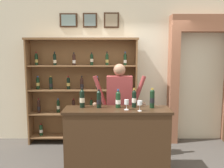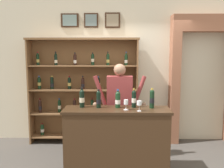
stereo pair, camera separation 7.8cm
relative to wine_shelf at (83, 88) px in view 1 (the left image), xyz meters
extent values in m
cube|color=beige|center=(0.88, 0.25, 0.44)|extent=(12.00, 0.16, 3.16)
cube|color=#382316|center=(-0.29, 0.15, 1.39)|extent=(0.36, 0.02, 0.28)
cube|color=gray|center=(-0.29, 0.14, 1.39)|extent=(0.29, 0.01, 0.22)
cube|color=#382316|center=(0.15, 0.15, 1.39)|extent=(0.29, 0.02, 0.29)
cube|color=slate|center=(0.15, 0.14, 1.39)|extent=(0.23, 0.01, 0.23)
cube|color=#382316|center=(0.59, 0.15, 1.39)|extent=(0.31, 0.02, 0.31)
cube|color=gray|center=(0.59, 0.14, 1.39)|extent=(0.25, 0.01, 0.25)
cube|color=brown|center=(-1.09, -0.05, -0.06)|extent=(0.03, 0.33, 2.16)
cube|color=brown|center=(1.09, -0.05, -0.06)|extent=(0.03, 0.33, 2.16)
cube|color=brown|center=(0.00, 0.11, -0.06)|extent=(2.21, 0.02, 2.16)
cube|color=brown|center=(0.00, -0.05, -1.01)|extent=(2.15, 0.31, 0.03)
cylinder|color=#19381E|center=(-0.88, -0.04, -0.90)|extent=(0.07, 0.07, 0.19)
sphere|color=#19381E|center=(-0.88, -0.04, -0.80)|extent=(0.07, 0.07, 0.07)
cylinder|color=#19381E|center=(-0.88, -0.04, -0.78)|extent=(0.03, 0.03, 0.06)
cylinder|color=maroon|center=(-0.88, -0.04, -0.76)|extent=(0.03, 0.03, 0.03)
cylinder|color=silver|center=(-0.88, -0.04, -0.90)|extent=(0.07, 0.07, 0.06)
cylinder|color=black|center=(-0.38, -0.01, -0.90)|extent=(0.07, 0.07, 0.19)
sphere|color=black|center=(-0.38, -0.01, -0.80)|extent=(0.07, 0.07, 0.07)
cylinder|color=black|center=(-0.38, -0.01, -0.77)|extent=(0.03, 0.03, 0.07)
cylinder|color=navy|center=(-0.38, -0.01, -0.74)|extent=(0.03, 0.03, 0.03)
cylinder|color=silver|center=(-0.38, -0.01, -0.93)|extent=(0.07, 0.07, 0.06)
cylinder|color=#19381E|center=(0.03, -0.08, -0.90)|extent=(0.07, 0.07, 0.19)
sphere|color=#19381E|center=(0.03, -0.08, -0.80)|extent=(0.07, 0.07, 0.07)
cylinder|color=#19381E|center=(0.03, -0.08, -0.78)|extent=(0.03, 0.03, 0.06)
cylinder|color=#99999E|center=(0.03, -0.08, -0.76)|extent=(0.04, 0.04, 0.03)
cylinder|color=silver|center=(0.03, -0.08, -0.92)|extent=(0.07, 0.07, 0.06)
cylinder|color=black|center=(0.47, -0.04, -0.90)|extent=(0.07, 0.07, 0.19)
sphere|color=black|center=(0.47, -0.04, -0.80)|extent=(0.07, 0.07, 0.07)
cylinder|color=black|center=(0.47, -0.04, -0.77)|extent=(0.03, 0.03, 0.08)
cylinder|color=black|center=(0.47, -0.04, -0.74)|extent=(0.04, 0.04, 0.03)
cylinder|color=silver|center=(0.47, -0.04, -0.93)|extent=(0.07, 0.07, 0.06)
cylinder|color=black|center=(0.81, -0.07, -0.90)|extent=(0.07, 0.07, 0.19)
sphere|color=black|center=(0.81, -0.07, -0.80)|extent=(0.07, 0.07, 0.07)
cylinder|color=black|center=(0.81, -0.07, -0.77)|extent=(0.03, 0.03, 0.08)
cylinder|color=navy|center=(0.81, -0.07, -0.74)|extent=(0.04, 0.04, 0.03)
cylinder|color=silver|center=(0.81, -0.07, -0.93)|extent=(0.07, 0.07, 0.06)
cube|color=brown|center=(0.00, -0.05, -0.52)|extent=(2.15, 0.31, 0.02)
cylinder|color=black|center=(-0.91, -0.06, -0.39)|extent=(0.06, 0.06, 0.23)
sphere|color=black|center=(-0.91, -0.06, -0.27)|extent=(0.06, 0.06, 0.06)
cylinder|color=black|center=(-0.91, -0.06, -0.24)|extent=(0.02, 0.02, 0.07)
cylinder|color=maroon|center=(-0.91, -0.06, -0.21)|extent=(0.03, 0.03, 0.03)
cylinder|color=black|center=(-0.91, -0.06, -0.41)|extent=(0.07, 0.07, 0.07)
cylinder|color=black|center=(-0.51, -0.02, -0.40)|extent=(0.06, 0.06, 0.22)
sphere|color=black|center=(-0.51, -0.02, -0.28)|extent=(0.06, 0.06, 0.06)
cylinder|color=black|center=(-0.51, -0.02, -0.25)|extent=(0.03, 0.03, 0.07)
cylinder|color=navy|center=(-0.51, -0.02, -0.23)|extent=(0.03, 0.03, 0.03)
cylinder|color=beige|center=(-0.51, -0.02, -0.40)|extent=(0.07, 0.07, 0.07)
cylinder|color=black|center=(-0.19, -0.07, -0.39)|extent=(0.06, 0.06, 0.23)
sphere|color=black|center=(-0.19, -0.07, -0.27)|extent=(0.06, 0.06, 0.06)
cylinder|color=black|center=(-0.19, -0.07, -0.24)|extent=(0.03, 0.03, 0.07)
cylinder|color=maroon|center=(-0.19, -0.07, -0.22)|extent=(0.03, 0.03, 0.03)
cylinder|color=silver|center=(-0.19, -0.07, -0.39)|extent=(0.07, 0.07, 0.07)
cylinder|color=#19381E|center=(0.17, -0.02, -0.39)|extent=(0.06, 0.06, 0.22)
sphere|color=#19381E|center=(0.17, -0.02, -0.28)|extent=(0.06, 0.06, 0.06)
cylinder|color=#19381E|center=(0.17, -0.02, -0.24)|extent=(0.02, 0.02, 0.07)
cylinder|color=maroon|center=(0.17, -0.02, -0.22)|extent=(0.03, 0.03, 0.03)
cylinder|color=tan|center=(0.17, -0.02, -0.40)|extent=(0.07, 0.07, 0.07)
cylinder|color=#19381E|center=(0.54, -0.03, -0.40)|extent=(0.06, 0.06, 0.22)
sphere|color=#19381E|center=(0.54, -0.03, -0.28)|extent=(0.06, 0.06, 0.06)
cylinder|color=#19381E|center=(0.54, -0.03, -0.26)|extent=(0.03, 0.03, 0.06)
cylinder|color=#99999E|center=(0.54, -0.03, -0.24)|extent=(0.03, 0.03, 0.03)
cylinder|color=silver|center=(0.54, -0.03, -0.40)|extent=(0.07, 0.07, 0.07)
cylinder|color=#19381E|center=(0.90, -0.04, -0.39)|extent=(0.06, 0.06, 0.22)
sphere|color=#19381E|center=(0.90, -0.04, -0.28)|extent=(0.06, 0.06, 0.06)
cylinder|color=#19381E|center=(0.90, -0.04, -0.25)|extent=(0.02, 0.02, 0.07)
cylinder|color=maroon|center=(0.90, -0.04, -0.22)|extent=(0.03, 0.03, 0.03)
cylinder|color=silver|center=(0.90, -0.04, -0.41)|extent=(0.07, 0.07, 0.07)
cube|color=brown|center=(0.00, -0.05, -0.03)|extent=(2.15, 0.31, 0.02)
cylinder|color=black|center=(-0.91, -0.03, 0.09)|extent=(0.07, 0.07, 0.20)
sphere|color=black|center=(-0.91, -0.03, 0.19)|extent=(0.07, 0.07, 0.07)
cylinder|color=black|center=(-0.91, -0.03, 0.22)|extent=(0.03, 0.03, 0.07)
cylinder|color=navy|center=(-0.91, -0.03, 0.24)|extent=(0.04, 0.04, 0.03)
cylinder|color=tan|center=(-0.91, -0.03, 0.09)|extent=(0.07, 0.07, 0.06)
cylinder|color=black|center=(-0.64, -0.05, 0.09)|extent=(0.07, 0.07, 0.21)
sphere|color=black|center=(-0.64, -0.05, 0.21)|extent=(0.07, 0.07, 0.07)
cylinder|color=black|center=(-0.64, -0.05, 0.23)|extent=(0.03, 0.03, 0.06)
cylinder|color=#B79338|center=(-0.64, -0.05, 0.24)|extent=(0.03, 0.03, 0.03)
cylinder|color=black|center=(-0.64, -0.05, 0.07)|extent=(0.07, 0.07, 0.07)
cylinder|color=black|center=(-0.28, -0.06, 0.09)|extent=(0.07, 0.07, 0.20)
sphere|color=black|center=(-0.28, -0.06, 0.19)|extent=(0.07, 0.07, 0.07)
cylinder|color=black|center=(-0.28, -0.06, 0.22)|extent=(0.03, 0.03, 0.07)
cylinder|color=maroon|center=(-0.28, -0.06, 0.25)|extent=(0.03, 0.03, 0.03)
cylinder|color=tan|center=(-0.28, -0.06, 0.09)|extent=(0.07, 0.07, 0.06)
cylinder|color=black|center=(-0.01, -0.07, 0.08)|extent=(0.07, 0.07, 0.19)
sphere|color=black|center=(-0.01, -0.07, 0.19)|extent=(0.07, 0.07, 0.07)
cylinder|color=black|center=(-0.01, -0.07, 0.22)|extent=(0.03, 0.03, 0.08)
cylinder|color=black|center=(-0.01, -0.07, 0.25)|extent=(0.03, 0.03, 0.03)
cylinder|color=black|center=(-0.01, -0.07, 0.07)|extent=(0.07, 0.07, 0.06)
cylinder|color=black|center=(0.31, -0.07, 0.08)|extent=(0.07, 0.07, 0.20)
sphere|color=black|center=(0.31, -0.07, 0.19)|extent=(0.07, 0.07, 0.07)
cylinder|color=black|center=(0.31, -0.07, 0.22)|extent=(0.03, 0.03, 0.07)
cylinder|color=navy|center=(0.31, -0.07, 0.24)|extent=(0.03, 0.03, 0.03)
cylinder|color=beige|center=(0.31, -0.07, 0.08)|extent=(0.07, 0.07, 0.06)
cylinder|color=black|center=(0.64, -0.04, 0.09)|extent=(0.07, 0.07, 0.20)
sphere|color=black|center=(0.64, -0.04, 0.20)|extent=(0.07, 0.07, 0.07)
cylinder|color=black|center=(0.64, -0.04, 0.22)|extent=(0.03, 0.03, 0.06)
cylinder|color=#B79338|center=(0.64, -0.04, 0.24)|extent=(0.03, 0.03, 0.03)
cylinder|color=tan|center=(0.64, -0.04, 0.07)|extent=(0.07, 0.07, 0.07)
cylinder|color=black|center=(0.94, -0.02, 0.09)|extent=(0.07, 0.07, 0.21)
sphere|color=black|center=(0.94, -0.02, 0.20)|extent=(0.07, 0.07, 0.07)
cylinder|color=black|center=(0.94, -0.02, 0.23)|extent=(0.03, 0.03, 0.07)
cylinder|color=#99999E|center=(0.94, -0.02, 0.26)|extent=(0.03, 0.03, 0.03)
cylinder|color=black|center=(0.94, -0.02, 0.09)|extent=(0.07, 0.07, 0.07)
cube|color=brown|center=(0.00, -0.05, 0.47)|extent=(2.15, 0.31, 0.02)
cylinder|color=black|center=(-0.92, -0.03, 0.57)|extent=(0.06, 0.06, 0.19)
sphere|color=black|center=(-0.92, -0.03, 0.68)|extent=(0.06, 0.06, 0.06)
cylinder|color=black|center=(-0.92, -0.03, 0.71)|extent=(0.03, 0.03, 0.07)
cylinder|color=maroon|center=(-0.92, -0.03, 0.73)|extent=(0.03, 0.03, 0.03)
cylinder|color=tan|center=(-0.92, -0.03, 0.56)|extent=(0.07, 0.07, 0.06)
cylinder|color=black|center=(-0.54, -0.09, 0.57)|extent=(0.06, 0.06, 0.19)
sphere|color=black|center=(-0.54, -0.09, 0.68)|extent=(0.06, 0.06, 0.06)
cylinder|color=black|center=(-0.54, -0.09, 0.71)|extent=(0.03, 0.03, 0.08)
cylinder|color=black|center=(-0.54, -0.09, 0.74)|extent=(0.03, 0.03, 0.03)
cylinder|color=beige|center=(-0.54, -0.09, 0.55)|extent=(0.07, 0.07, 0.06)
cylinder|color=black|center=(-0.16, -0.06, 0.57)|extent=(0.06, 0.06, 0.19)
sphere|color=black|center=(-0.16, -0.06, 0.67)|extent=(0.06, 0.06, 0.06)
cylinder|color=black|center=(-0.16, -0.06, 0.70)|extent=(0.03, 0.03, 0.06)
cylinder|color=black|center=(-0.16, -0.06, 0.72)|extent=(0.03, 0.03, 0.03)
cylinder|color=silver|center=(-0.16, -0.06, 0.55)|extent=(0.07, 0.07, 0.06)
cylinder|color=black|center=(0.20, -0.06, 0.57)|extent=(0.06, 0.06, 0.19)
sphere|color=black|center=(0.20, -0.06, 0.67)|extent=(0.06, 0.06, 0.06)
cylinder|color=black|center=(0.20, -0.06, 0.70)|extent=(0.02, 0.02, 0.06)
cylinder|color=black|center=(0.20, -0.06, 0.72)|extent=(0.03, 0.03, 0.03)
cylinder|color=beige|center=(0.20, -0.06, 0.57)|extent=(0.07, 0.07, 0.06)
cylinder|color=#19381E|center=(0.51, -0.07, 0.57)|extent=(0.06, 0.06, 0.19)
sphere|color=#19381E|center=(0.51, -0.07, 0.67)|extent=(0.06, 0.06, 0.06)
cylinder|color=#19381E|center=(0.51, -0.07, 0.71)|extent=(0.02, 0.02, 0.08)
cylinder|color=black|center=(0.51, -0.07, 0.74)|extent=(0.03, 0.03, 0.03)
cylinder|color=tan|center=(0.51, -0.07, 0.56)|extent=(0.07, 0.07, 0.06)
cylinder|color=#19381E|center=(0.87, -0.08, 0.57)|extent=(0.06, 0.06, 0.19)
sphere|color=#19381E|center=(0.87, -0.08, 0.67)|extent=(0.06, 0.06, 0.06)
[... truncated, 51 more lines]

